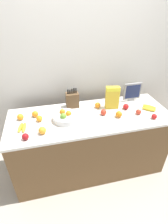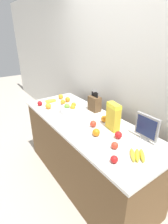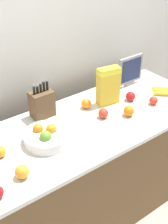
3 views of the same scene
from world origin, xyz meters
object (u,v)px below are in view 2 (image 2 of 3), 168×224
at_px(knife_block, 95,103).
at_px(banana_bunch_right, 137,155).
at_px(apple_near_bananas, 118,135).
at_px(orange_back_center, 61,97).
at_px(cereal_box, 113,116).
at_px(orange_mid_right, 96,132).
at_px(apple_rear, 40,103).
at_px(fruit_bowl, 71,109).
at_px(orange_front_left, 48,106).
at_px(orange_by_cereal, 68,99).
at_px(banana_bunch_left, 51,101).
at_px(apple_leftmost, 93,124).
at_px(orange_near_bowl, 63,102).
at_px(small_monitor, 147,127).
at_px(apple_middle, 115,145).
at_px(apple_rightmost, 114,159).
at_px(orange_front_center, 104,119).

height_order(knife_block, banana_bunch_right, knife_block).
xyz_separation_m(apple_near_bananas, orange_back_center, (-1.31, 0.07, 0.00)).
xyz_separation_m(cereal_box, orange_mid_right, (0.00, -0.23, -0.12)).
distance_m(cereal_box, apple_rear, 1.15).
bearing_deg(fruit_bowl, orange_front_left, -144.96).
distance_m(apple_near_bananas, orange_back_center, 1.31).
xyz_separation_m(apple_rear, orange_by_cereal, (0.10, 0.40, 0.00)).
distance_m(banana_bunch_left, orange_back_center, 0.19).
bearing_deg(apple_near_bananas, apple_leftmost, -169.71).
bearing_deg(apple_rear, orange_near_bowl, 63.50).
bearing_deg(fruit_bowl, knife_block, 64.52).
relative_size(apple_rear, orange_near_bowl, 0.98).
bearing_deg(orange_back_center, small_monitor, 4.70).
xyz_separation_m(small_monitor, banana_bunch_left, (-1.45, -0.31, -0.12)).
height_order(small_monitor, orange_by_cereal, small_monitor).
relative_size(apple_middle, orange_near_bowl, 0.92).
relative_size(apple_leftmost, orange_near_bowl, 1.01).
height_order(apple_rightmost, orange_mid_right, orange_mid_right).
height_order(knife_block, banana_bunch_left, knife_block).
distance_m(banana_bunch_left, orange_front_left, 0.25).
height_order(banana_bunch_left, orange_front_center, orange_front_center).
relative_size(apple_rightmost, orange_by_cereal, 0.85).
height_order(cereal_box, apple_rear, cereal_box).
bearing_deg(apple_rear, banana_bunch_right, 8.58).
distance_m(cereal_box, banana_bunch_right, 0.51).
height_order(apple_leftmost, orange_back_center, orange_back_center).
distance_m(apple_middle, orange_front_left, 1.18).
relative_size(small_monitor, cereal_box, 0.89).
height_order(cereal_box, banana_bunch_right, cereal_box).
bearing_deg(orange_back_center, apple_leftmost, -7.41).
relative_size(small_monitor, orange_mid_right, 3.35).
height_order(apple_rear, orange_mid_right, orange_mid_right).
bearing_deg(fruit_bowl, apple_rear, -151.10).
xyz_separation_m(apple_middle, orange_near_bowl, (-1.20, 0.13, 0.00)).
bearing_deg(orange_front_left, fruit_bowl, 35.04).
bearing_deg(knife_block, small_monitor, -2.15).
bearing_deg(orange_by_cereal, apple_leftmost, -10.58).
relative_size(knife_block, apple_near_bananas, 4.11).
distance_m(small_monitor, orange_front_left, 1.32).
xyz_separation_m(fruit_bowl, apple_rightmost, (1.03, -0.22, -0.01)).
bearing_deg(banana_bunch_left, orange_by_cereal, 56.37).
bearing_deg(banana_bunch_right, orange_mid_right, -170.52).
bearing_deg(orange_by_cereal, fruit_bowl, -23.61).
xyz_separation_m(small_monitor, apple_leftmost, (-0.50, -0.25, -0.10)).
bearing_deg(small_monitor, fruit_bowl, -165.47).
bearing_deg(banana_bunch_left, cereal_box, 9.96).
height_order(cereal_box, orange_near_bowl, cereal_box).
bearing_deg(orange_back_center, apple_rear, -79.19).
relative_size(orange_mid_right, orange_by_cereal, 1.04).
height_order(apple_rightmost, orange_front_center, orange_front_center).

